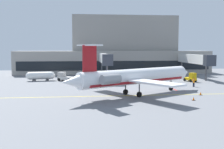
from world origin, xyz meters
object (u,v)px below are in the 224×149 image
baggage_tug (90,80)px  marshaller (194,82)px  pushback_tractor (191,78)px  fuel_tank (41,76)px  belt_loader (64,77)px  regional_jet (135,77)px

baggage_tug → marshaller: (21.16, -7.69, 0.02)m
pushback_tractor → fuel_tank: 36.36m
pushback_tractor → belt_loader: bearing=170.8°
pushback_tractor → belt_loader: size_ratio=0.79×
pushback_tractor → fuel_tank: size_ratio=0.50×
baggage_tug → fuel_tank: size_ratio=0.55×
pushback_tractor → marshaller: size_ratio=1.85×
baggage_tug → pushback_tractor: 24.15m
regional_jet → pushback_tractor: bearing=46.1°
regional_jet → baggage_tug: regional_jet is taller
fuel_tank → marshaller: fuel_tank is taller
belt_loader → fuel_tank: fuel_tank is taller
baggage_tug → belt_loader: belt_loader is taller
pushback_tractor → regional_jet: bearing=-133.9°
regional_jet → baggage_tug: (-7.04, 16.75, -2.26)m
regional_jet → belt_loader: bearing=119.9°
marshaller → regional_jet: bearing=-147.3°
belt_loader → fuel_tank: size_ratio=0.63×
baggage_tug → pushback_tractor: size_ratio=1.11×
regional_jet → fuel_tank: regional_jet is taller
regional_jet → belt_loader: 26.22m
belt_loader → marshaller: bearing=-26.6°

